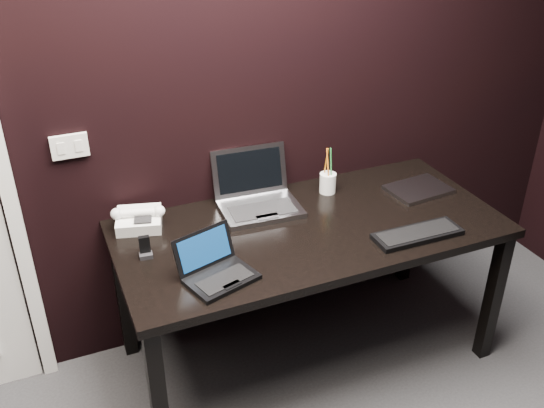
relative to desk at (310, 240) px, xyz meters
name	(u,v)px	position (x,y,z in m)	size (l,w,h in m)	color
wall_back	(211,84)	(-0.30, 0.40, 0.64)	(4.00, 4.00, 0.00)	black
wall_switch	(70,146)	(-0.92, 0.39, 0.46)	(0.15, 0.02, 0.10)	silver
desk	(310,240)	(0.00, 0.00, 0.00)	(1.70, 0.80, 0.74)	black
netbook	(217,270)	(-0.50, -0.20, 0.11)	(0.31, 0.29, 0.16)	black
silver_laptop	(258,198)	(-0.15, 0.24, 0.12)	(0.38, 0.34, 0.25)	gray
ext_keyboard	(417,234)	(0.38, -0.26, 0.09)	(0.39, 0.14, 0.02)	black
closed_laptop	(418,189)	(0.63, 0.08, 0.09)	(0.31, 0.23, 0.02)	gray
desk_phone	(139,219)	(-0.69, 0.28, 0.12)	(0.24, 0.22, 0.11)	white
mobile_phone	(145,249)	(-0.72, 0.04, 0.11)	(0.06, 0.05, 0.09)	black
pen_cup	(328,182)	(0.21, 0.25, 0.13)	(0.10, 0.10, 0.23)	white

